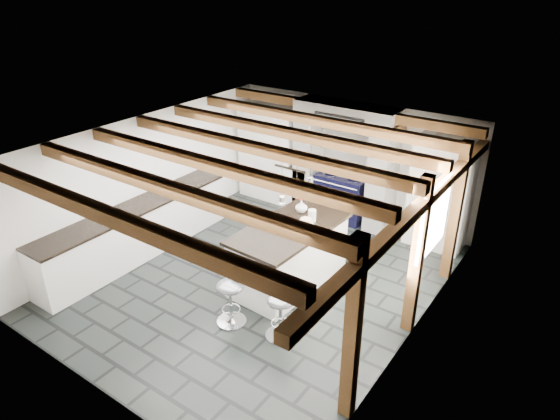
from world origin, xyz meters
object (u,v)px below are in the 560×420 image
Objects in this scene: bar_stool_far at (231,294)px; bar_stool_near at (281,307)px; range_cooker at (342,196)px; kitchen_island at (289,254)px.

bar_stool_near is at bearing 28.04° from bar_stool_far.
range_cooker is 1.29× the size of bar_stool_far.
range_cooker is 3.81m from bar_stool_far.
range_cooker is 2.51m from kitchen_island.
bar_stool_far reaches higher than bar_stool_near.
bar_stool_far is (-0.74, -0.15, 0.00)m from bar_stool_near.
kitchen_island is at bearing 102.81° from bar_stool_far.
bar_stool_near is 0.75m from bar_stool_far.
range_cooker is at bearing 102.44° from kitchen_island.
bar_stool_far is (-0.08, -1.32, -0.02)m from kitchen_island.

